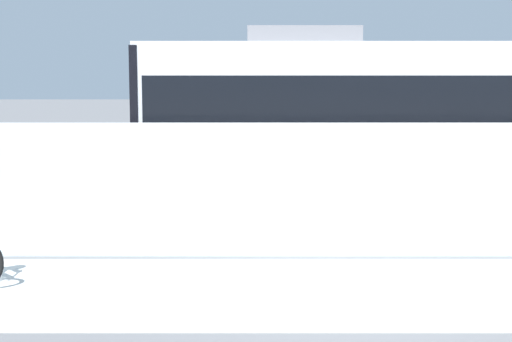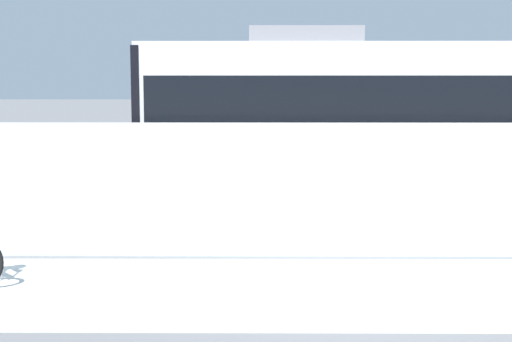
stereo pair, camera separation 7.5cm
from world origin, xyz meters
The scene contains 7 objects.
ground_plane centered at (0.00, 0.00, 0.00)m, with size 200.00×200.00×0.00m, color slate.
bike_path_deck centered at (0.00, 0.00, 0.01)m, with size 32.00×3.20×0.01m, color silver.
glass_parapet centered at (0.00, 1.85, 0.59)m, with size 32.00×0.05×1.18m, color silver.
concrete_barrier_wall centered at (0.00, 3.65, 0.96)m, with size 32.00×0.36×1.93m, color silver.
tram_rail_near centered at (0.00, 6.13, 0.00)m, with size 32.00×0.08×0.01m, color #595654.
tram_rail_far centered at (0.00, 7.57, 0.00)m, with size 32.00×0.08×0.01m, color #595654.
tram centered at (1.73, 6.85, 1.89)m, with size 11.06×2.54×3.81m.
Camera 2 is at (-1.18, -9.09, 2.65)m, focal length 51.36 mm.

